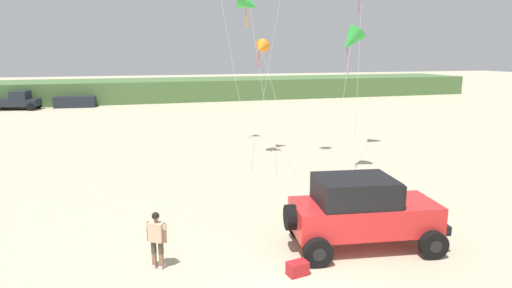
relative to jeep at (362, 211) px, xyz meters
The scene contains 9 objects.
dune_ridge 46.49m from the jeep, 95.98° to the left, with size 90.00×9.68×2.54m, color #4C703D.
jeep is the anchor object (origin of this frame).
person_watching 6.18m from the jeep, behind, with size 0.55×0.45×1.67m.
cooler_box 2.94m from the jeep, 157.22° to the right, with size 0.56×0.36×0.38m, color #B21E23.
distant_pickup 43.83m from the jeep, 113.78° to the left, with size 4.87×3.15×1.98m.
distant_sedan 42.41m from the jeep, 106.52° to the left, with size 4.20×1.70×1.20m, color #1E232D.
kite_black_sled 13.71m from the jeep, 91.48° to the left, with size 1.58×4.09×9.09m.
kite_green_box 9.94m from the jeep, 65.17° to the left, with size 2.86×3.23×7.16m.
kite_blue_swept 14.16m from the jeep, 86.34° to the left, with size 1.41×6.22×6.81m.
Camera 1 is at (-3.96, -8.92, 5.96)m, focal length 30.84 mm.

